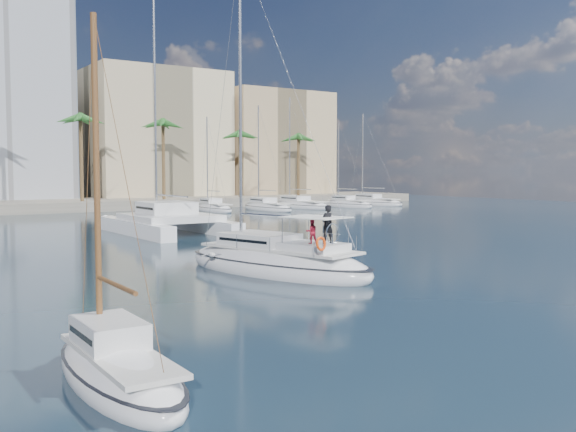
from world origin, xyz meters
TOP-DOWN VIEW (x-y plane):
  - ground at (0.00, 0.00)m, footprint 160.00×160.00m
  - quay at (0.00, 61.00)m, footprint 120.00×14.00m
  - building_beige at (22.00, 70.00)m, footprint 20.00×14.00m
  - building_tan_right at (42.00, 68.00)m, footprint 18.00×12.00m
  - palm_centre at (0.00, 57.00)m, footprint 3.60×3.60m
  - palm_right at (34.00, 57.00)m, footprint 3.60×3.60m
  - main_sloop at (0.40, 2.85)m, footprint 6.33×11.77m
  - small_sloop at (-11.48, -8.83)m, footprint 2.07×6.40m
  - catamaran at (4.14, 24.36)m, footprint 6.71×13.40m
  - seagull at (-2.04, 4.82)m, footprint 1.21×0.52m
  - moored_yacht_a at (20.00, 47.00)m, footprint 3.37×9.52m
  - moored_yacht_b at (26.50, 45.00)m, footprint 3.32×10.83m
  - moored_yacht_c at (33.00, 47.00)m, footprint 3.98×12.33m
  - moored_yacht_d at (39.50, 45.00)m, footprint 3.52×9.55m
  - moored_yacht_e at (46.00, 47.00)m, footprint 4.61×11.11m

SIDE VIEW (x-z plane):
  - ground at x=0.00m, z-range 0.00..0.00m
  - moored_yacht_a at x=20.00m, z-range -5.95..5.95m
  - moored_yacht_b at x=26.50m, z-range -6.86..6.86m
  - moored_yacht_c at x=33.00m, z-range -7.77..7.77m
  - moored_yacht_d at x=39.50m, z-range -5.95..5.95m
  - moored_yacht_e at x=46.00m, z-range -6.86..6.86m
  - small_sloop at x=-11.48m, z-range -4.21..4.96m
  - main_sloop at x=0.40m, z-range -7.82..8.86m
  - quay at x=0.00m, z-range 0.00..1.20m
  - seagull at x=-2.04m, z-range 0.75..0.97m
  - catamaran at x=4.14m, z-range -8.50..10.85m
  - building_tan_right at x=42.00m, z-range 0.00..18.00m
  - building_beige at x=22.00m, z-range 0.00..20.00m
  - palm_centre at x=0.00m, z-range 4.13..16.43m
  - palm_right at x=34.00m, z-range 4.13..16.43m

